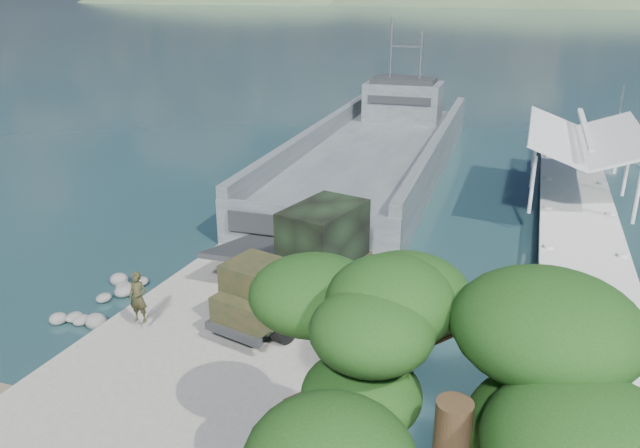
{
  "coord_description": "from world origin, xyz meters",
  "views": [
    {
      "loc": [
        9.87,
        -19.27,
        12.75
      ],
      "look_at": [
        1.31,
        6.0,
        2.67
      ],
      "focal_mm": 35.0,
      "sensor_mm": 36.0,
      "label": 1
    }
  ],
  "objects": [
    {
      "name": "ground",
      "position": [
        0.0,
        0.0,
        0.0
      ],
      "size": [
        1400.0,
        1400.0,
        0.0
      ],
      "primitive_type": "plane",
      "color": "#1C4043",
      "rests_on": "ground"
    },
    {
      "name": "boat_ramp",
      "position": [
        0.0,
        -1.0,
        0.25
      ],
      "size": [
        10.0,
        18.0,
        0.5
      ],
      "primitive_type": "cube",
      "color": "gray",
      "rests_on": "ground"
    },
    {
      "name": "shoreline_rocks",
      "position": [
        -6.2,
        0.5,
        0.0
      ],
      "size": [
        3.2,
        5.6,
        0.9
      ],
      "primitive_type": null,
      "color": "#555552",
      "rests_on": "ground"
    },
    {
      "name": "distant_headlands",
      "position": [
        50.0,
        560.0,
        0.0
      ],
      "size": [
        1000.0,
        240.0,
        48.0
      ],
      "primitive_type": null,
      "color": "#3A5535",
      "rests_on": "ground"
    },
    {
      "name": "pier",
      "position": [
        13.0,
        18.77,
        1.6
      ],
      "size": [
        6.4,
        44.0,
        6.1
      ],
      "color": "beige",
      "rests_on": "ground"
    },
    {
      "name": "landing_craft",
      "position": [
        -0.62,
        24.27,
        0.93
      ],
      "size": [
        10.5,
        38.54,
        11.38
      ],
      "rotation": [
        0.0,
        0.0,
        0.02
      ],
      "color": "#3F464B",
      "rests_on": "ground"
    },
    {
      "name": "military_truck",
      "position": [
        1.83,
        2.45,
        2.4
      ],
      "size": [
        4.44,
        8.58,
        3.82
      ],
      "rotation": [
        0.0,
        0.0,
        -0.25
      ],
      "color": "black",
      "rests_on": "boat_ramp"
    },
    {
      "name": "soldier",
      "position": [
        -3.31,
        -1.66,
        1.52
      ],
      "size": [
        0.76,
        0.51,
        2.03
      ],
      "primitive_type": "imported",
      "rotation": [
        0.0,
        0.0,
        0.03
      ],
      "color": "black",
      "rests_on": "boat_ramp"
    },
    {
      "name": "sailboat_near",
      "position": [
        18.46,
        34.42,
        0.37
      ],
      "size": [
        3.57,
        5.99,
        7.03
      ],
      "rotation": [
        0.0,
        0.0,
        0.35
      ],
      "color": "silver",
      "rests_on": "ground"
    },
    {
      "name": "sailboat_far",
      "position": [
        16.5,
        34.67,
        0.32
      ],
      "size": [
        2.28,
        5.03,
        5.92
      ],
      "rotation": [
        0.0,
        0.0,
        -0.19
      ],
      "color": "silver",
      "rests_on": "ground"
    },
    {
      "name": "overhang_tree",
      "position": [
        8.67,
        -9.69,
        5.98
      ],
      "size": [
        8.22,
        7.57,
        7.46
      ],
      "color": "#382716",
      "rests_on": "ground"
    }
  ]
}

